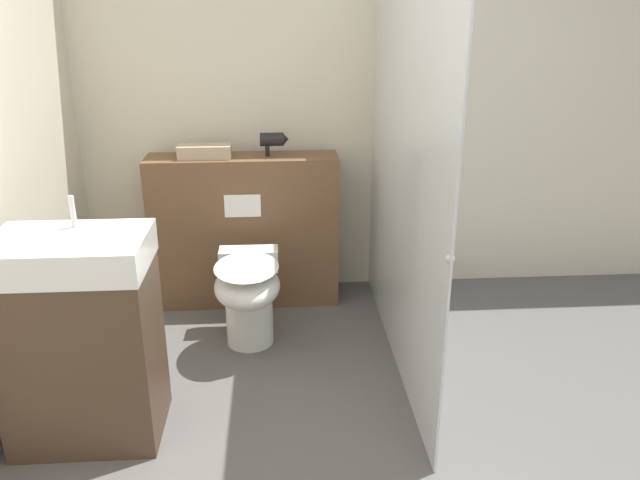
# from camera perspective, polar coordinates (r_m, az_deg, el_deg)

# --- Properties ---
(wall_back) EXTENTS (8.00, 0.06, 2.50)m
(wall_back) POSITION_cam_1_polar(r_m,az_deg,el_deg) (4.08, -1.15, 12.39)
(wall_back) COLOR beige
(wall_back) RESTS_ON ground_plane
(partition_panel) EXTENTS (1.18, 0.30, 0.97)m
(partition_panel) POSITION_cam_1_polar(r_m,az_deg,el_deg) (4.02, -6.86, 0.86)
(partition_panel) COLOR brown
(partition_panel) RESTS_ON ground_plane
(shower_glass) EXTENTS (0.04, 1.94, 2.00)m
(shower_glass) POSITION_cam_1_polar(r_m,az_deg,el_deg) (3.20, 7.48, 5.35)
(shower_glass) COLOR silver
(shower_glass) RESTS_ON ground_plane
(toilet) EXTENTS (0.36, 0.58, 0.52)m
(toilet) POSITION_cam_1_polar(r_m,az_deg,el_deg) (3.53, -6.59, -4.83)
(toilet) COLOR white
(toilet) RESTS_ON ground_plane
(sink_vanity) EXTENTS (0.64, 0.45, 1.09)m
(sink_vanity) POSITION_cam_1_polar(r_m,az_deg,el_deg) (2.93, -20.94, -8.44)
(sink_vanity) COLOR #473323
(sink_vanity) RESTS_ON ground_plane
(hair_drier) EXTENTS (0.17, 0.08, 0.14)m
(hair_drier) POSITION_cam_1_polar(r_m,az_deg,el_deg) (3.85, -4.30, 9.12)
(hair_drier) COLOR black
(hair_drier) RESTS_ON partition_panel
(folded_towel) EXTENTS (0.32, 0.15, 0.08)m
(folded_towel) POSITION_cam_1_polar(r_m,az_deg,el_deg) (3.87, -10.49, 7.97)
(folded_towel) COLOR tan
(folded_towel) RESTS_ON partition_panel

